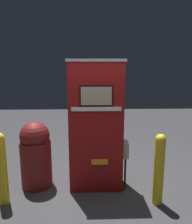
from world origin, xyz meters
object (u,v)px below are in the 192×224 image
Objects in this scene: gas_pump at (96,125)px; trash_bin at (36,154)px; safety_bollard at (159,168)px; safety_bollard_far at (2,167)px.

trash_bin is at bearing 178.79° from gas_pump.
safety_bollard is 2.17m from safety_bollard_far.
gas_pump is 1.47m from safety_bollard_far.
safety_bollard is at bearing -16.81° from trash_bin.
safety_bollard is 0.95× the size of trash_bin.
gas_pump is 1.94× the size of safety_bollard_far.
gas_pump is 1.97× the size of safety_bollard.
safety_bollard_far is (-2.17, 0.07, 0.01)m from safety_bollard.
safety_bollard_far is at bearing -160.97° from gas_pump.
gas_pump is 1.11m from safety_bollard.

